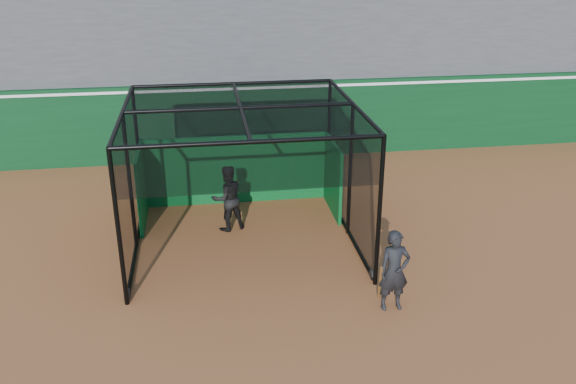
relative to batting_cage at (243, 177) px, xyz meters
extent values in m
plane|color=#95532B|center=(0.17, -2.52, -1.63)|extent=(120.00, 120.00, 0.00)
cube|color=#0A3818|center=(0.17, 5.98, -0.38)|extent=(50.00, 0.45, 2.50)
cube|color=white|center=(0.17, 5.98, 0.72)|extent=(50.00, 0.50, 0.08)
cube|color=#4C4C4F|center=(0.17, 9.85, 2.25)|extent=(50.00, 7.85, 7.75)
cube|color=#085320|center=(0.00, 2.30, -0.68)|extent=(4.98, 0.10, 1.90)
cylinder|color=black|center=(-2.55, -2.25, -1.52)|extent=(0.08, 0.22, 0.22)
cylinder|color=black|center=(2.55, -2.25, -1.52)|extent=(0.08, 0.22, 0.22)
cylinder|color=black|center=(-2.55, 2.22, -1.52)|extent=(0.08, 0.22, 0.22)
cylinder|color=black|center=(2.55, 2.22, -1.52)|extent=(0.08, 0.22, 0.22)
imported|color=black|center=(-0.35, 0.64, -0.79)|extent=(0.97, 0.86, 1.67)
imported|color=black|center=(2.63, -3.35, -0.80)|extent=(0.62, 0.42, 1.65)
cylinder|color=#593819|center=(2.38, -3.30, -1.08)|extent=(0.14, 0.33, 0.85)
camera|label=1|loc=(-0.90, -13.12, 5.13)|focal=38.00mm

